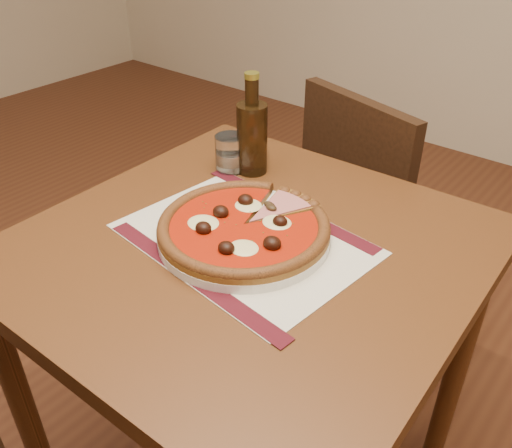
% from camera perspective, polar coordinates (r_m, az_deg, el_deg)
% --- Properties ---
extents(table, '(0.82, 0.82, 0.75)m').
position_cam_1_polar(table, '(1.07, -0.68, -6.36)').
color(table, '#5B2C15').
rests_on(table, ground).
extents(chair_far, '(0.49, 0.49, 0.85)m').
position_cam_1_polar(chair_far, '(1.66, 12.18, 1.59)').
color(chair_far, black).
rests_on(chair_far, ground).
extents(placemat, '(0.48, 0.36, 0.00)m').
position_cam_1_polar(placemat, '(1.02, -1.28, -1.59)').
color(placemat, beige).
rests_on(placemat, table).
extents(plate, '(0.32, 0.32, 0.02)m').
position_cam_1_polar(plate, '(1.01, -1.29, -1.12)').
color(plate, white).
rests_on(plate, placemat).
extents(pizza, '(0.32, 0.32, 0.04)m').
position_cam_1_polar(pizza, '(1.00, -1.31, -0.19)').
color(pizza, brown).
rests_on(pizza, plate).
extents(ham_slice, '(0.11, 0.15, 0.02)m').
position_cam_1_polar(ham_slice, '(1.05, 2.58, 1.41)').
color(ham_slice, brown).
rests_on(ham_slice, plate).
extents(water_glass, '(0.07, 0.07, 0.08)m').
position_cam_1_polar(water_glass, '(1.24, -2.73, 7.46)').
color(water_glass, white).
rests_on(water_glass, table).
extents(bottle, '(0.07, 0.07, 0.23)m').
position_cam_1_polar(bottle, '(1.21, -0.42, 9.36)').
color(bottle, '#311E0C').
rests_on(bottle, table).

